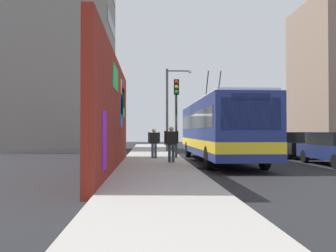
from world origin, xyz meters
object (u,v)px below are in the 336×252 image
Objects in this scene: pedestrian_at_curb at (171,141)px; pedestrian_midblock at (154,141)px; city_bus at (219,128)px; street_lamp at (170,103)px; parked_car_navy at (336,148)px; traffic_light at (176,105)px; parked_car_black at (291,144)px.

pedestrian_at_curb is 3.03m from pedestrian_midblock.
city_bus is 9.08m from street_lamp.
pedestrian_at_curb is 10.70m from street_lamp.
city_bus is 2.50× the size of parked_car_navy.
pedestrian_midblock is 2.33m from traffic_light.
pedestrian_at_curb is at bearing 176.66° from street_lamp.
street_lamp is (7.49, -0.14, 0.69)m from traffic_light.
city_bus is 2.75m from traffic_light.
street_lamp is at bearing -10.43° from pedestrian_midblock.
traffic_light is at bearing -9.23° from pedestrian_at_curb.
traffic_light is (-0.06, -1.23, 1.98)m from pedestrian_midblock.
parked_car_navy is 7.83m from pedestrian_at_curb.
parked_car_navy is 5.47m from parked_car_black.
parked_car_navy is at bearing -112.49° from city_bus.
parked_car_navy is at bearing -146.23° from street_lamp.
parked_car_navy is at bearing 180.00° from parked_car_black.
traffic_light is at bearing 61.99° from city_bus.
pedestrian_at_curb reaches higher than parked_car_black.
parked_car_black is (5.47, 0.00, -0.00)m from parked_car_navy.
parked_car_black is (3.32, -5.20, -0.97)m from city_bus.
traffic_light is at bearing 178.94° from street_lamp.
street_lamp is at bearing -3.34° from pedestrian_at_curb.
street_lamp is at bearing 33.77° from parked_car_navy.
parked_car_black is 2.89× the size of pedestrian_midblock.
street_lamp is at bearing 53.62° from parked_car_black.
traffic_light reaches higher than pedestrian_midblock.
city_bus is at bearing 67.51° from parked_car_navy.
pedestrian_at_curb is at bearing 170.77° from traffic_light.
parked_car_black is 9.31m from pedestrian_at_curb.
city_bus is at bearing -56.55° from pedestrian_at_curb.
traffic_light is at bearing 65.84° from parked_car_navy.
pedestrian_at_curb is 0.27× the size of street_lamp.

